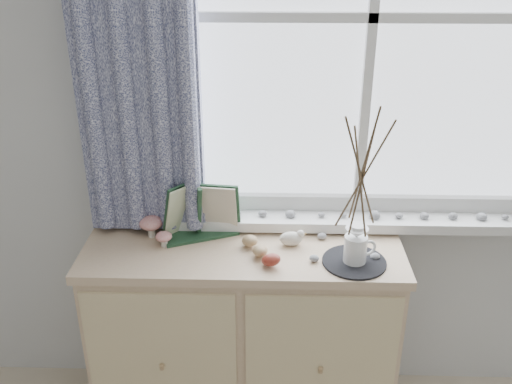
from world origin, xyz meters
TOP-DOWN VIEW (x-y plane):
  - sideboard at (-0.15, 1.75)m, footprint 1.20×0.45m
  - botanical_book at (-0.32, 1.80)m, footprint 0.35×0.24m
  - toadstool_cluster at (-0.49, 1.80)m, footprint 0.14×0.15m
  - wooden_eggs at (-0.08, 1.68)m, footprint 0.14×0.17m
  - songbird_figurine at (0.03, 1.77)m, footprint 0.12×0.06m
  - crocheted_doily at (0.25, 1.65)m, footprint 0.23×0.23m
  - twig_pitcher at (0.25, 1.65)m, footprint 0.28×0.28m
  - sideboard_pebbles at (0.18, 1.76)m, footprint 0.34×0.23m

SIDE VIEW (x-z plane):
  - sideboard at x=-0.15m, z-range 0.00..0.85m
  - crocheted_doily at x=0.25m, z-range 0.85..0.86m
  - sideboard_pebbles at x=0.18m, z-range 0.85..0.87m
  - wooden_eggs at x=-0.08m, z-range 0.84..0.91m
  - songbird_figurine at x=0.03m, z-range 0.85..0.91m
  - toadstool_cluster at x=-0.49m, z-range 0.86..0.94m
  - botanical_book at x=-0.32m, z-range 0.85..1.08m
  - twig_pitcher at x=0.25m, z-range 0.90..1.51m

